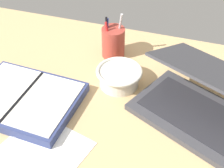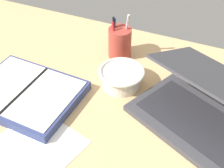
% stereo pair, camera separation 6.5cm
% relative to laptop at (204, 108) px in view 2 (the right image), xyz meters
% --- Properties ---
extents(desk_top, '(1.40, 1.00, 0.02)m').
position_rel_laptop_xyz_m(desk_top, '(-0.31, -0.11, -0.06)').
color(desk_top, tan).
rests_on(desk_top, ground).
extents(laptop, '(0.44, 0.41, 0.16)m').
position_rel_laptop_xyz_m(laptop, '(0.00, 0.00, 0.00)').
color(laptop, '#38383D').
rests_on(laptop, desk_top).
extents(bowl, '(0.15, 0.15, 0.06)m').
position_rel_laptop_xyz_m(bowl, '(-0.27, 0.05, -0.02)').
color(bowl, silver).
rests_on(bowl, desk_top).
extents(pen_cup, '(0.08, 0.08, 0.17)m').
position_rel_laptop_xyz_m(pen_cup, '(-0.33, 0.20, 0.01)').
color(pen_cup, '#9E382D').
rests_on(pen_cup, desk_top).
extents(planner, '(0.33, 0.26, 0.03)m').
position_rel_laptop_xyz_m(planner, '(-0.51, -0.12, -0.03)').
color(planner, navy).
rests_on(planner, desk_top).
extents(scissors, '(0.12, 0.11, 0.01)m').
position_rel_laptop_xyz_m(scissors, '(-0.53, -0.18, -0.05)').
color(scissors, '#B7B7BC').
rests_on(scissors, desk_top).
extents(paper_sheet_front, '(0.27, 0.31, 0.00)m').
position_rel_laptop_xyz_m(paper_sheet_front, '(-0.39, -0.30, -0.05)').
color(paper_sheet_front, white).
rests_on(paper_sheet_front, desk_top).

